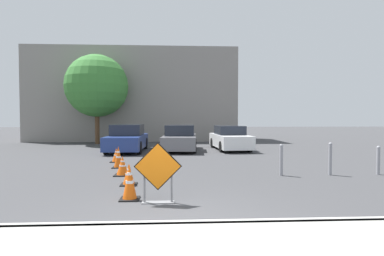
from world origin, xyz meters
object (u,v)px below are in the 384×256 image
Objects in this scene: traffic_cone_fourth at (118,157)px; parked_car_nearest at (127,139)px; parked_car_second at (180,139)px; bollard_nearest at (281,159)px; traffic_cone_second at (129,175)px; bollard_third at (378,159)px; road_closed_sign at (158,171)px; traffic_cone_fifth at (116,155)px; traffic_cone_nearest at (130,182)px; bollard_second at (330,158)px; traffic_cone_third at (123,166)px; parked_car_third at (230,139)px.

parked_car_nearest reaches higher than traffic_cone_fourth.
bollard_nearest is at bearing 116.48° from parked_car_second.
parked_car_second is (1.54, 8.75, 0.38)m from traffic_cone_second.
parked_car_second is 4.16× the size of bollard_nearest.
traffic_cone_fourth is at bearing 168.28° from bollard_third.
traffic_cone_fifth is at bearing 108.80° from road_closed_sign.
bollard_third is (8.81, -1.83, 0.11)m from traffic_cone_fourth.
traffic_cone_nearest is at bearing -161.25° from bollard_third.
traffic_cone_fourth is at bearing -76.08° from traffic_cone_fifth.
parked_car_second reaches higher than bollard_second.
traffic_cone_nearest is 0.19× the size of parked_car_second.
traffic_cone_third is at bearing 98.73° from parked_car_nearest.
bollard_second is at bearing 99.39° from parked_car_third.
bollard_nearest is (3.79, 2.97, -0.16)m from road_closed_sign.
road_closed_sign is 7.64m from bollard_third.
road_closed_sign is 0.30× the size of parked_car_third.
traffic_cone_nearest is 6.10m from traffic_cone_fifth.
traffic_cone_third is at bearing 177.88° from bollard_third.
traffic_cone_nearest is 0.79× the size of bollard_nearest.
parked_car_second is at bearing 75.04° from traffic_cone_third.
parked_car_second is 9.99m from bollard_third.
traffic_cone_second is at bearing 116.38° from road_closed_sign.
road_closed_sign is 1.31× the size of bollard_nearest.
traffic_cone_nearest is at bearing 64.82° from parked_car_third.
traffic_cone_fourth is (-1.77, 4.79, -0.31)m from road_closed_sign.
bollard_nearest is at bearing 88.05° from parked_car_third.
traffic_cone_second is 4.85m from bollard_nearest.
traffic_cone_third is (-0.42, 1.42, 0.02)m from traffic_cone_second.
parked_car_second is (2.75, 4.34, 0.39)m from traffic_cone_fifth.
road_closed_sign is 1.65× the size of traffic_cone_nearest.
bollard_nearest is (0.23, -8.05, -0.11)m from parked_car_third.
bollard_nearest is at bearing 130.34° from parked_car_nearest.
traffic_cone_fifth is 6.79m from bollard_nearest.
traffic_cone_fourth is (-0.85, 2.93, 0.11)m from traffic_cone_second.
parked_car_third is (4.23, 10.67, 0.25)m from traffic_cone_nearest.
traffic_cone_nearest is at bearing -156.72° from bollard_second.
traffic_cone_third is 6.77m from bollard_second.
traffic_cone_third is at bearing 78.97° from parked_car_second.
parked_car_nearest reaches higher than parked_car_second.
traffic_cone_nearest is 1.40× the size of traffic_cone_fifth.
bollard_second is (1.62, 0.00, 0.02)m from bollard_nearest.
parked_car_second is (0.62, 10.61, -0.04)m from road_closed_sign.
traffic_cone_fifth is 5.15m from parked_car_second.
traffic_cone_second is (-0.92, 1.86, -0.42)m from road_closed_sign.
bollard_third is (8.38, -0.31, 0.20)m from traffic_cone_third.
parked_car_third reaches higher than traffic_cone_nearest.
traffic_cone_fourth is at bearing 106.08° from traffic_cone_second.
parked_car_third is (5.90, 0.64, -0.04)m from parked_car_nearest.
parked_car_nearest reaches higher than traffic_cone_fifth.
parked_car_third reaches higher than traffic_cone_fifth.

